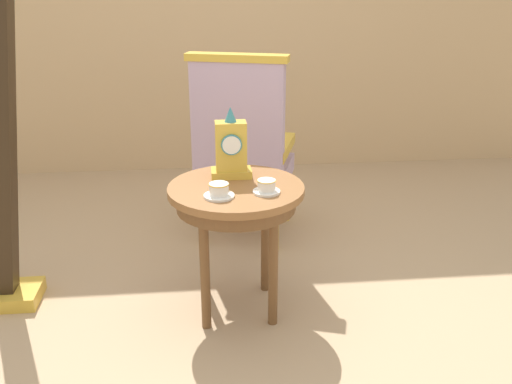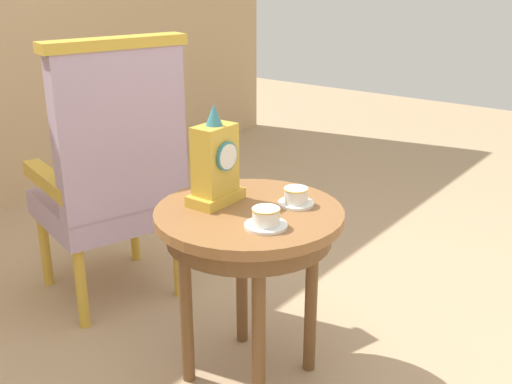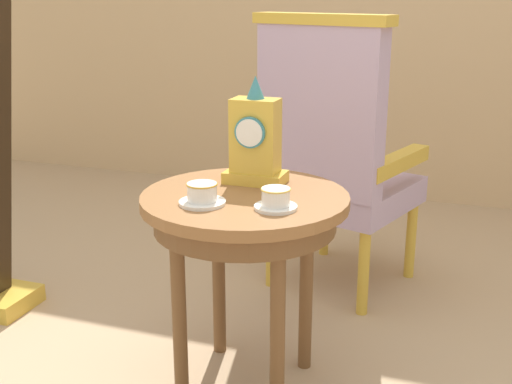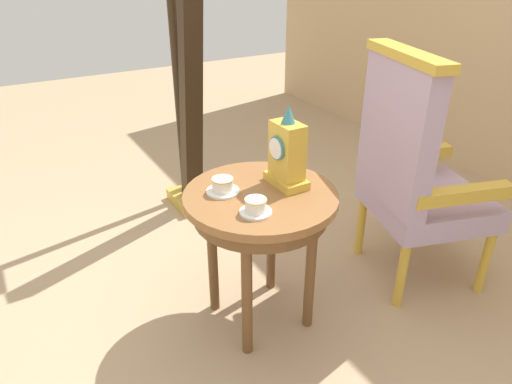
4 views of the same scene
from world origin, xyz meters
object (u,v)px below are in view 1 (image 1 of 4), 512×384
teacup_left (219,191)px  armchair (243,147)px  mantel_clock (231,149)px  side_table (236,203)px  teacup_right (267,187)px

teacup_left → armchair: size_ratio=0.12×
mantel_clock → side_table: bearing=-84.4°
teacup_left → mantel_clock: mantel_clock is taller
side_table → armchair: bearing=83.3°
mantel_clock → armchair: bearing=80.9°
side_table → teacup_left: (-0.08, -0.13, 0.11)m
mantel_clock → armchair: 0.68m
teacup_left → teacup_right: size_ratio=1.10×
mantel_clock → armchair: (0.10, 0.65, -0.18)m
armchair → teacup_right: bearing=-87.6°
side_table → teacup_right: (0.13, -0.10, 0.11)m
side_table → teacup_left: bearing=-122.6°
teacup_right → armchair: bearing=92.4°
teacup_right → armchair: 0.88m
teacup_right → side_table: bearing=142.4°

